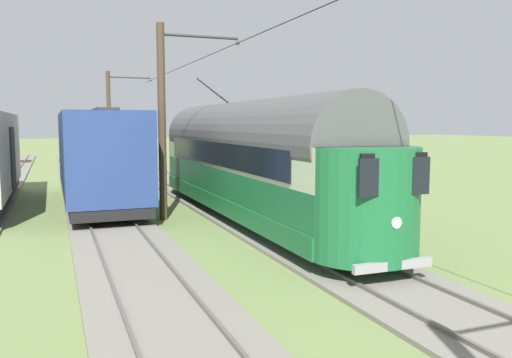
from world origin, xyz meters
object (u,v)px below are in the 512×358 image
at_px(coach_far_siding, 98,155).
at_px(vintage_streetcar, 249,158).
at_px(catenary_pole_mid_near, 164,118).
at_px(catenary_pole_foreground, 110,120).

bearing_deg(coach_far_siding, vintage_streetcar, 131.70).
distance_m(vintage_streetcar, catenary_pole_mid_near, 3.35).
height_order(coach_far_siding, catenary_pole_mid_near, catenary_pole_mid_near).
xyz_separation_m(coach_far_siding, catenary_pole_foreground, (-2.02, -14.31, 1.53)).
distance_m(vintage_streetcar, coach_far_siding, 7.25).
xyz_separation_m(vintage_streetcar, catenary_pole_mid_near, (2.80, -1.15, 1.43)).
distance_m(vintage_streetcar, catenary_pole_foreground, 19.97).
bearing_deg(catenary_pole_mid_near, coach_far_siding, -64.60).
relative_size(coach_far_siding, catenary_pole_mid_near, 1.68).
distance_m(coach_far_siding, catenary_pole_mid_near, 4.96).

